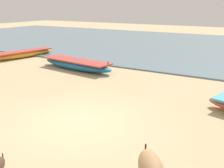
{
  "coord_description": "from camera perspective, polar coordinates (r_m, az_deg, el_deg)",
  "views": [
    {
      "loc": [
        4.93,
        -6.1,
        3.52
      ],
      "look_at": [
        -0.22,
        2.47,
        0.6
      ],
      "focal_mm": 44.18,
      "sensor_mm": 36.0,
      "label": 1
    }
  ],
  "objects": [
    {
      "name": "ground",
      "position": [
        8.6,
        -7.28,
        -8.02
      ],
      "size": [
        80.0,
        80.0,
        0.0
      ],
      "primitive_type": "plane",
      "color": "tan"
    },
    {
      "name": "sea_water",
      "position": [
        24.16,
        19.08,
        7.1
      ],
      "size": [
        60.0,
        20.0,
        0.08
      ],
      "primitive_type": "cube",
      "color": "slate",
      "rests_on": "ground"
    },
    {
      "name": "fishing_boat_1",
      "position": [
        15.45,
        -7.36,
        4.09
      ],
      "size": [
        5.0,
        1.69,
        0.74
      ],
      "rotation": [
        0.0,
        0.0,
        6.16
      ],
      "color": "#1E669E",
      "rests_on": "ground"
    },
    {
      "name": "fishing_boat_3",
      "position": [
        19.79,
        -17.86,
        5.97
      ],
      "size": [
        1.69,
        4.69,
        0.65
      ],
      "rotation": [
        0.0,
        0.0,
        4.54
      ],
      "color": "gold",
      "rests_on": "ground"
    }
  ]
}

